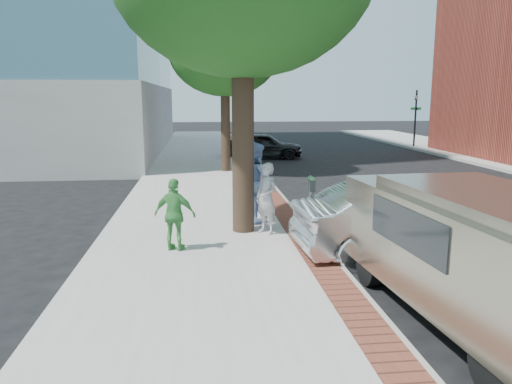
{
  "coord_description": "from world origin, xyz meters",
  "views": [
    {
      "loc": [
        -1.59,
        -9.77,
        3.32
      ],
      "look_at": [
        -0.36,
        1.33,
        1.2
      ],
      "focal_mm": 35.0,
      "sensor_mm": 36.0,
      "label": 1
    }
  ],
  "objects": [
    {
      "name": "sedan_silver",
      "position": [
        2.73,
        -0.04,
        0.79
      ],
      "size": [
        4.9,
        1.93,
        1.59
      ],
      "primitive_type": "imported",
      "rotation": [
        0.0,
        0.0,
        1.62
      ],
      "color": "silver",
      "rests_on": "ground"
    },
    {
      "name": "van",
      "position": [
        2.41,
        -2.99,
        1.11
      ],
      "size": [
        2.53,
        5.65,
        2.03
      ],
      "rotation": [
        0.0,
        0.0,
        0.08
      ],
      "color": "gray",
      "rests_on": "ground"
    },
    {
      "name": "person_green",
      "position": [
        -2.15,
        0.48,
        0.91
      ],
      "size": [
        0.97,
        0.63,
        1.53
      ],
      "primitive_type": "imported",
      "rotation": [
        0.0,
        0.0,
        2.83
      ],
      "color": "#459847",
      "rests_on": "sidewalk"
    },
    {
      "name": "person_gray",
      "position": [
        -0.08,
        1.58,
        0.99
      ],
      "size": [
        0.69,
        0.73,
        1.69
      ],
      "primitive_type": "imported",
      "rotation": [
        0.0,
        0.0,
        -0.94
      ],
      "color": "#A0A0A4",
      "rests_on": "sidewalk"
    },
    {
      "name": "curb",
      "position": [
        1.05,
        8.0,
        0.07
      ],
      "size": [
        0.1,
        60.0,
        0.15
      ],
      "primitive_type": "cube",
      "color": "gray",
      "rests_on": "ground"
    },
    {
      "name": "parking_meter",
      "position": [
        0.81,
        0.82,
        1.21
      ],
      "size": [
        0.12,
        0.32,
        1.47
      ],
      "color": "gray",
      "rests_on": "sidewalk"
    },
    {
      "name": "sidewalk",
      "position": [
        -1.5,
        8.0,
        0.07
      ],
      "size": [
        5.0,
        60.0,
        0.15
      ],
      "primitive_type": "cube",
      "color": "#9E9991",
      "rests_on": "ground"
    },
    {
      "name": "signal_far",
      "position": [
        12.5,
        22.0,
        2.25
      ],
      "size": [
        0.7,
        0.15,
        3.8
      ],
      "color": "black",
      "rests_on": "ground"
    },
    {
      "name": "office_base",
      "position": [
        -13.0,
        22.0,
        2.0
      ],
      "size": [
        18.2,
        22.2,
        4.0
      ],
      "primitive_type": "cube",
      "color": "gray",
      "rests_on": "ground"
    },
    {
      "name": "brick_strip",
      "position": [
        0.7,
        8.0,
        0.15
      ],
      "size": [
        0.6,
        60.0,
        0.01
      ],
      "primitive_type": "cube",
      "color": "brown",
      "rests_on": "sidewalk"
    },
    {
      "name": "bg_car",
      "position": [
        1.87,
        17.45,
        0.72
      ],
      "size": [
        4.34,
        2.06,
        1.43
      ],
      "primitive_type": "imported",
      "rotation": [
        0.0,
        0.0,
        1.48
      ],
      "color": "black",
      "rests_on": "ground"
    },
    {
      "name": "ground",
      "position": [
        0.0,
        0.0,
        0.0
      ],
      "size": [
        120.0,
        120.0,
        0.0
      ],
      "primitive_type": "plane",
      "color": "black",
      "rests_on": "ground"
    },
    {
      "name": "person_officer",
      "position": [
        -0.2,
        2.83,
        1.18
      ],
      "size": [
        1.08,
        1.21,
        2.05
      ],
      "primitive_type": "imported",
      "rotation": [
        0.0,
        0.0,
        1.93
      ],
      "color": "#8CA6D9",
      "rests_on": "sidewalk"
    },
    {
      "name": "signal_near",
      "position": [
        0.9,
        22.0,
        2.25
      ],
      "size": [
        0.7,
        0.15,
        3.8
      ],
      "color": "black",
      "rests_on": "ground"
    },
    {
      "name": "tree_far",
      "position": [
        -0.5,
        12.0,
        5.3
      ],
      "size": [
        4.8,
        4.8,
        7.14
      ],
      "color": "black",
      "rests_on": "sidewalk"
    }
  ]
}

